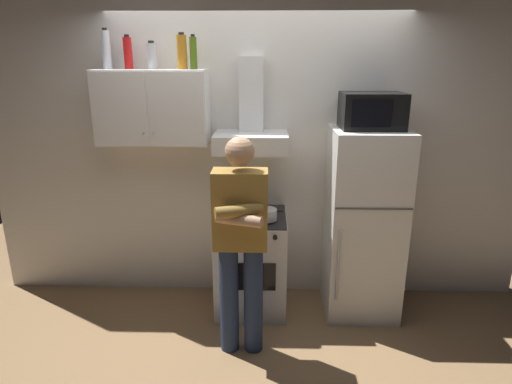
% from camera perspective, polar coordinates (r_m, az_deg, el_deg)
% --- Properties ---
extents(ground_plane, '(7.00, 7.00, 0.00)m').
position_cam_1_polar(ground_plane, '(3.82, -0.00, -16.70)').
color(ground_plane, olive).
extents(back_wall_tiled, '(4.80, 0.10, 2.70)m').
position_cam_1_polar(back_wall_tiled, '(3.85, 0.24, 5.49)').
color(back_wall_tiled, silver).
rests_on(back_wall_tiled, ground_plane).
extents(upper_cabinet, '(0.90, 0.37, 0.60)m').
position_cam_1_polar(upper_cabinet, '(3.69, -13.41, 10.80)').
color(upper_cabinet, white).
extents(stove_oven, '(0.60, 0.62, 0.87)m').
position_cam_1_polar(stove_oven, '(3.82, -0.66, -9.20)').
color(stove_oven, silver).
rests_on(stove_oven, ground_plane).
extents(range_hood, '(0.60, 0.44, 0.75)m').
position_cam_1_polar(range_hood, '(3.59, -0.64, 8.64)').
color(range_hood, white).
extents(refrigerator, '(0.60, 0.62, 1.60)m').
position_cam_1_polar(refrigerator, '(3.76, 13.98, -4.08)').
color(refrigerator, white).
rests_on(refrigerator, ground_plane).
extents(microwave, '(0.48, 0.37, 0.28)m').
position_cam_1_polar(microwave, '(3.56, 15.02, 10.30)').
color(microwave, black).
rests_on(microwave, refrigerator).
extents(person_standing, '(0.38, 0.33, 1.64)m').
position_cam_1_polar(person_standing, '(3.08, -2.05, -6.40)').
color(person_standing, navy).
rests_on(person_standing, ground_plane).
extents(cooking_pot, '(0.27, 0.17, 0.09)m').
position_cam_1_polar(cooking_pot, '(3.52, 1.36, -2.97)').
color(cooking_pot, '#B7BABF').
rests_on(cooking_pot, stove_oven).
extents(bottle_soda_red, '(0.07, 0.07, 0.26)m').
position_cam_1_polar(bottle_soda_red, '(3.76, -16.54, 17.18)').
color(bottle_soda_red, red).
rests_on(bottle_soda_red, upper_cabinet).
extents(bottle_vodka_clear, '(0.07, 0.07, 0.31)m').
position_cam_1_polar(bottle_vodka_clear, '(3.81, -19.14, 17.32)').
color(bottle_vodka_clear, silver).
rests_on(bottle_vodka_clear, upper_cabinet).
extents(bottle_olive_oil, '(0.06, 0.06, 0.26)m').
position_cam_1_polar(bottle_olive_oil, '(3.59, -8.26, 17.71)').
color(bottle_olive_oil, '#4C6B19').
rests_on(bottle_olive_oil, upper_cabinet).
extents(bottle_canister_steel, '(0.08, 0.08, 0.22)m').
position_cam_1_polar(bottle_canister_steel, '(3.70, -13.58, 17.05)').
color(bottle_canister_steel, '#B2B5BA').
rests_on(bottle_canister_steel, upper_cabinet).
extents(bottle_liquor_amber, '(0.08, 0.08, 0.28)m').
position_cam_1_polar(bottle_liquor_amber, '(3.61, -9.74, 17.75)').
color(bottle_liquor_amber, '#B7721E').
rests_on(bottle_liquor_amber, upper_cabinet).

